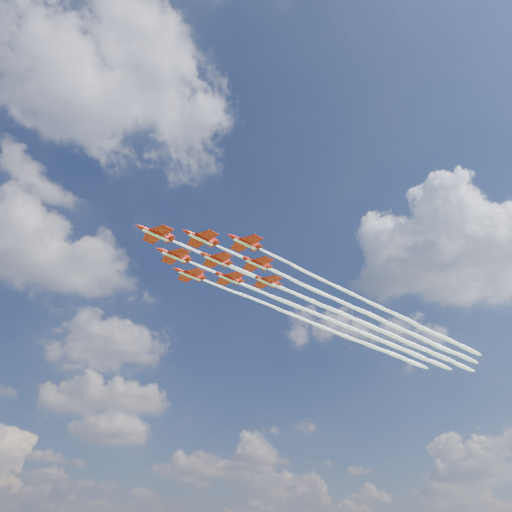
% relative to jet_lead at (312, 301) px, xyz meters
% --- Properties ---
extents(jet_lead, '(124.86, 43.29, 2.89)m').
position_rel_jet_lead_xyz_m(jet_lead, '(0.00, 0.00, 0.00)').
color(jet_lead, '#AE1309').
extents(jet_row2_port, '(124.86, 43.29, 2.89)m').
position_rel_jet_lead_xyz_m(jet_row2_port, '(11.51, -2.96, 0.00)').
color(jet_row2_port, '#AE1309').
extents(jet_row2_starb, '(124.86, 43.29, 2.89)m').
position_rel_jet_lead_xyz_m(jet_row2_starb, '(7.73, 9.04, 0.00)').
color(jet_row2_starb, '#AE1309').
extents(jet_row3_port, '(124.86, 43.29, 2.89)m').
position_rel_jet_lead_xyz_m(jet_row3_port, '(23.02, -5.93, 0.00)').
color(jet_row3_port, '#AE1309').
extents(jet_row3_centre, '(124.86, 43.29, 2.89)m').
position_rel_jet_lead_xyz_m(jet_row3_centre, '(19.24, 6.07, 0.00)').
color(jet_row3_centre, '#AE1309').
extents(jet_row3_starb, '(124.86, 43.29, 2.89)m').
position_rel_jet_lead_xyz_m(jet_row3_starb, '(15.45, 18.07, 0.00)').
color(jet_row3_starb, '#AE1309').
extents(jet_row4_port, '(124.86, 43.29, 2.89)m').
position_rel_jet_lead_xyz_m(jet_row4_port, '(30.75, 3.11, 0.00)').
color(jet_row4_port, '#AE1309').
extents(jet_row4_starb, '(124.86, 43.29, 2.89)m').
position_rel_jet_lead_xyz_m(jet_row4_starb, '(26.96, 15.11, 0.00)').
color(jet_row4_starb, '#AE1309').
extents(jet_tail, '(124.86, 43.29, 2.89)m').
position_rel_jet_lead_xyz_m(jet_tail, '(38.48, 12.14, 0.00)').
color(jet_tail, '#AE1309').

